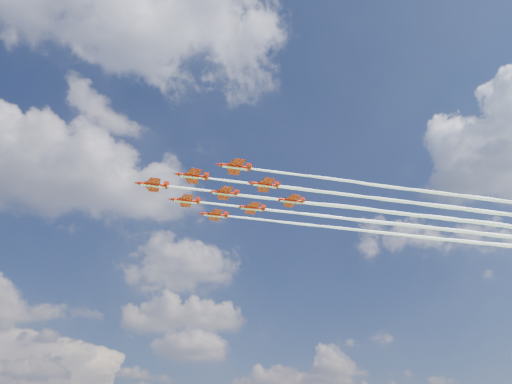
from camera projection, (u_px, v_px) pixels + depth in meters
jet_lead at (394, 213)px, 151.82m from camera, size 150.99×11.54×2.36m
jet_row2_port at (436, 206)px, 147.54m from camera, size 150.99×11.54×2.36m
jet_row2_starb at (410, 226)px, 160.39m from camera, size 150.99×11.54×2.36m
jet_row3_port at (481, 198)px, 143.26m from camera, size 150.99×11.54×2.36m
jet_row3_centre at (451, 219)px, 156.11m from camera, size 150.99×11.54×2.36m
jet_row3_starb at (425, 237)px, 168.96m from camera, size 150.99×11.54×2.36m
jet_row4_port at (494, 213)px, 151.83m from camera, size 150.99×11.54×2.36m
jet_row4_starb at (464, 232)px, 164.68m from camera, size 150.99×11.54×2.36m
jet_tail at (505, 226)px, 160.40m from camera, size 150.99×11.54×2.36m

